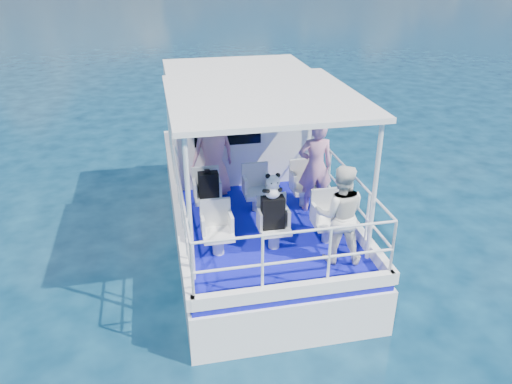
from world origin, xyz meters
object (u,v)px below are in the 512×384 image
(passenger_port_fwd, at_px, (213,153))
(panda, at_px, (273,186))
(backpack_center, at_px, (273,213))
(passenger_stbd_aft, at_px, (340,214))

(passenger_port_fwd, xyz_separation_m, panda, (0.64, -2.16, 0.26))
(passenger_port_fwd, relative_size, backpack_center, 3.23)
(passenger_port_fwd, distance_m, passenger_stbd_aft, 3.08)
(passenger_port_fwd, xyz_separation_m, backpack_center, (0.65, -2.15, -0.21))
(passenger_port_fwd, bearing_deg, panda, 92.03)
(passenger_port_fwd, bearing_deg, backpack_center, 92.41)
(passenger_stbd_aft, distance_m, backpack_center, 1.04)
(passenger_port_fwd, height_order, passenger_stbd_aft, passenger_port_fwd)
(passenger_stbd_aft, xyz_separation_m, backpack_center, (-0.90, 0.51, -0.14))
(panda, bearing_deg, passenger_port_fwd, 106.46)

